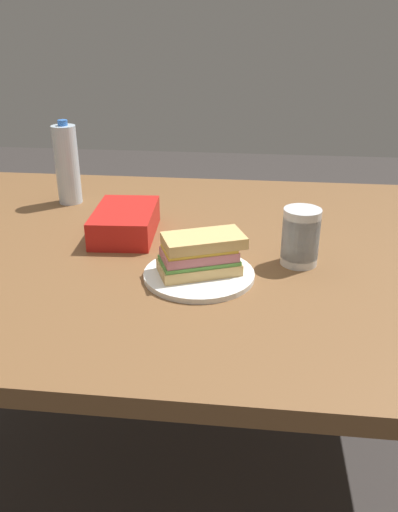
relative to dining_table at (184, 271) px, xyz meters
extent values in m
plane|color=#383330|center=(0.00, 0.00, -0.65)|extent=(8.00, 8.00, 0.00)
cube|color=brown|center=(0.00, 0.00, 0.06)|extent=(1.59, 1.15, 0.04)
cylinder|color=brown|center=(-0.72, 0.50, -0.31)|extent=(0.07, 0.07, 0.69)
cylinder|color=white|center=(0.06, -0.18, 0.08)|extent=(0.24, 0.24, 0.01)
cube|color=#DBB26B|center=(0.06, -0.18, 0.10)|extent=(0.19, 0.15, 0.02)
cube|color=#599E3F|center=(0.06, -0.18, 0.12)|extent=(0.18, 0.14, 0.01)
cube|color=#C6727A|center=(0.06, -0.18, 0.13)|extent=(0.18, 0.14, 0.02)
cube|color=yellow|center=(0.06, -0.18, 0.14)|extent=(0.17, 0.13, 0.01)
cube|color=#DBB26B|center=(0.07, -0.16, 0.16)|extent=(0.19, 0.15, 0.02)
cube|color=red|center=(-0.16, 0.04, 0.11)|extent=(0.16, 0.24, 0.07)
cylinder|color=silver|center=(-0.39, 0.28, 0.19)|extent=(0.07, 0.07, 0.23)
cylinder|color=blue|center=(-0.39, 0.28, 0.31)|extent=(0.03, 0.03, 0.02)
cylinder|color=silver|center=(0.28, -0.08, 0.12)|extent=(0.08, 0.08, 0.09)
cylinder|color=silver|center=(0.28, -0.08, 0.14)|extent=(0.08, 0.08, 0.09)
cylinder|color=silver|center=(0.28, -0.08, 0.16)|extent=(0.08, 0.08, 0.09)
camera|label=1|loc=(0.17, -1.16, 0.59)|focal=36.11mm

